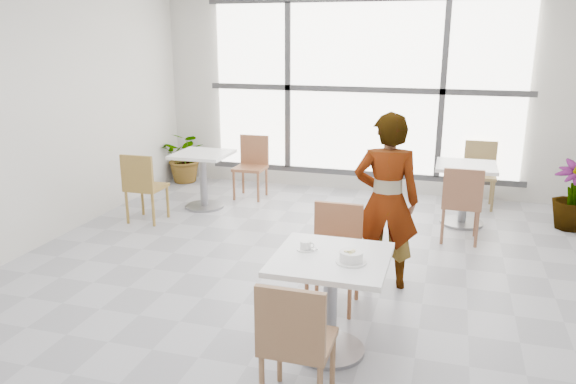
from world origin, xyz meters
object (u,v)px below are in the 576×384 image
(oatmeal_bowl, at_px, (351,257))
(bg_chair_right_far, at_px, (480,169))
(bg_chair_left_near, at_px, (143,183))
(plant_left, at_px, (186,157))
(person, at_px, (386,201))
(bg_chair_right_near, at_px, (462,200))
(main_table, at_px, (331,286))
(chair_far, at_px, (335,248))
(chair_near, at_px, (295,338))
(bg_table_right, at_px, (465,186))
(plant_right, at_px, (573,195))
(bg_chair_left_far, at_px, (252,162))
(bg_table_left, at_px, (203,172))
(coffee_cup, at_px, (306,246))

(oatmeal_bowl, relative_size, bg_chair_right_far, 0.24)
(bg_chair_left_near, bearing_deg, plant_left, -78.73)
(person, relative_size, bg_chair_right_near, 1.86)
(main_table, height_order, chair_far, chair_far)
(plant_left, bearing_deg, bg_chair_right_far, -0.09)
(oatmeal_bowl, bearing_deg, chair_near, -108.50)
(bg_chair_left_near, bearing_deg, bg_table_right, -164.33)
(chair_near, distance_m, bg_table_right, 4.11)
(chair_far, bearing_deg, plant_right, 49.10)
(bg_chair_left_far, bearing_deg, main_table, -62.26)
(bg_chair_left_near, relative_size, bg_chair_left_far, 1.00)
(person, height_order, bg_chair_left_far, person)
(main_table, xyz_separation_m, person, (0.23, 1.26, 0.28))
(person, relative_size, bg_chair_left_near, 1.86)
(oatmeal_bowl, bearing_deg, bg_table_right, 76.59)
(oatmeal_bowl, xyz_separation_m, bg_table_left, (-2.53, 3.07, -0.31))
(person, bearing_deg, bg_chair_right_near, -124.68)
(main_table, distance_m, bg_table_right, 3.40)
(person, xyz_separation_m, bg_table_right, (0.72, 2.01, -0.32))
(person, xyz_separation_m, bg_table_left, (-2.61, 1.74, -0.32))
(bg_table_right, distance_m, bg_chair_left_far, 2.93)
(main_table, xyz_separation_m, bg_table_right, (0.95, 3.27, -0.04))
(oatmeal_bowl, height_order, person, person)
(oatmeal_bowl, bearing_deg, person, 86.64)
(bg_chair_right_near, bearing_deg, bg_table_right, -93.24)
(bg_table_right, distance_m, bg_chair_right_near, 0.68)
(main_table, height_order, person, person)
(person, relative_size, plant_left, 2.01)
(bg_table_right, bearing_deg, bg_chair_left_near, -164.33)
(coffee_cup, distance_m, person, 1.27)
(oatmeal_bowl, distance_m, bg_chair_right_near, 2.78)
(person, relative_size, bg_chair_right_far, 1.86)
(oatmeal_bowl, height_order, coffee_cup, oatmeal_bowl)
(main_table, relative_size, bg_chair_right_far, 0.92)
(bg_chair_left_near, relative_size, plant_right, 1.03)
(person, bearing_deg, plant_left, -47.69)
(chair_far, distance_m, plant_right, 3.54)
(coffee_cup, relative_size, plant_right, 0.19)
(person, bearing_deg, plant_right, -139.27)
(bg_chair_right_far, bearing_deg, coffee_cup, -108.33)
(bg_table_left, xyz_separation_m, bg_chair_right_near, (3.29, -0.41, 0.01))
(bg_chair_left_near, distance_m, plant_right, 5.17)
(person, xyz_separation_m, bg_chair_left_far, (-2.18, 2.44, -0.31))
(main_table, relative_size, plant_right, 0.95)
(bg_chair_left_near, xyz_separation_m, bg_chair_right_far, (3.97, 1.94, 0.00))
(chair_far, bearing_deg, oatmeal_bowl, -71.73)
(main_table, height_order, bg_chair_right_near, bg_chair_right_near)
(person, height_order, plant_right, person)
(bg_table_right, bearing_deg, chair_far, -113.43)
(bg_chair_left_near, bearing_deg, bg_table_left, -119.39)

